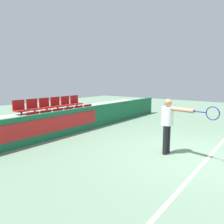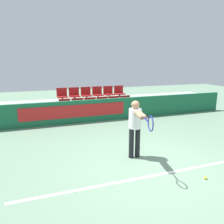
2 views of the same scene
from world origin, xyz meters
name	(u,v)px [view 1 (image 1 of 2)]	position (x,y,z in m)	size (l,w,h in m)	color
ground_plane	(189,156)	(0.00, 0.00, 0.00)	(30.00, 30.00, 0.00)	slate
court_baseline	(207,159)	(0.00, -0.46, 0.00)	(6.39, 0.08, 0.01)	white
barrier_wall	(76,121)	(-0.03, 4.29, 0.46)	(12.21, 0.14, 0.93)	#19603D
bleacher_tier_front	(68,126)	(0.00, 4.80, 0.18)	(11.81, 0.87, 0.37)	#9E9E99
bleacher_tier_middle	(54,119)	(0.00, 5.68, 0.37)	(11.81, 0.87, 0.74)	#9E9E99
stadium_chair_0	(34,121)	(-1.40, 4.92, 0.59)	(0.47, 0.38, 0.53)	#333333
stadium_chair_1	(48,118)	(-0.84, 4.92, 0.59)	(0.47, 0.38, 0.53)	#333333
stadium_chair_2	(60,116)	(-0.28, 4.92, 0.59)	(0.47, 0.38, 0.53)	#333333
stadium_chair_3	(71,115)	(0.28, 4.92, 0.59)	(0.47, 0.38, 0.53)	#333333
stadium_chair_4	(80,113)	(0.84, 4.92, 0.59)	(0.47, 0.38, 0.53)	#333333
stadium_chair_5	(89,111)	(1.40, 4.92, 0.59)	(0.47, 0.38, 0.53)	#333333
stadium_chair_6	(20,108)	(-1.40, 5.79, 0.96)	(0.47, 0.38, 0.53)	#333333
stadium_chair_7	(34,107)	(-0.84, 5.79, 0.96)	(0.47, 0.38, 0.53)	#333333
stadium_chair_8	(46,105)	(-0.28, 5.79, 0.96)	(0.47, 0.38, 0.53)	#333333
stadium_chair_9	(57,104)	(0.28, 5.79, 0.96)	(0.47, 0.38, 0.53)	#333333
stadium_chair_10	(67,103)	(0.84, 5.79, 0.96)	(0.47, 0.38, 0.53)	#333333
stadium_chair_11	(76,102)	(1.40, 5.79, 0.96)	(0.47, 0.38, 0.53)	#333333
tennis_player	(170,121)	(-0.21, 0.49, 0.94)	(0.42, 1.50, 1.51)	black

